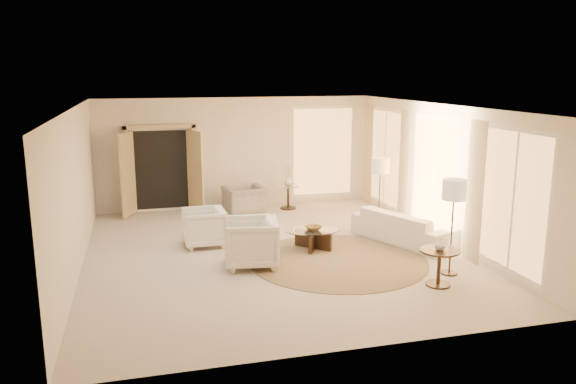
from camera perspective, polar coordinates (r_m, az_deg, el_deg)
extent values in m
cube|color=beige|center=(10.90, -1.50, -6.26)|extent=(7.00, 8.00, 0.02)
cube|color=white|center=(10.36, -1.59, 8.66)|extent=(7.00, 8.00, 0.02)
cube|color=beige|center=(14.41, -5.23, 3.99)|extent=(7.00, 0.04, 2.80)
cube|color=beige|center=(6.82, 6.26, -5.22)|extent=(7.00, 0.04, 2.80)
cube|color=beige|center=(10.33, -20.80, 0.01)|extent=(0.04, 8.00, 2.80)
cube|color=beige|center=(11.83, 15.20, 1.84)|extent=(0.04, 8.00, 2.80)
cube|color=tan|center=(14.16, -12.73, 2.29)|extent=(1.80, 0.12, 2.16)
cube|color=tan|center=(13.90, -15.97, 1.72)|extent=(0.35, 0.66, 2.00)
cube|color=tan|center=(13.95, -9.39, 2.07)|extent=(0.35, 0.66, 2.00)
cylinder|color=#4A3A26|center=(10.51, 5.12, -6.92)|extent=(4.25, 4.25, 0.01)
imported|color=white|center=(11.74, 11.74, -3.46)|extent=(1.68, 2.39, 0.65)
imported|color=white|center=(11.36, -8.55, -3.38)|extent=(0.77, 0.82, 0.83)
imported|color=white|center=(10.08, -3.79, -4.91)|extent=(1.00, 1.05, 0.95)
imported|color=#9B958E|center=(14.01, -4.42, -0.30)|extent=(1.06, 0.79, 0.84)
cube|color=black|center=(11.10, 2.57, -4.91)|extent=(0.61, 0.62, 0.35)
cube|color=black|center=(11.10, 2.57, -4.91)|extent=(0.41, 0.75, 0.35)
cylinder|color=white|center=(11.04, 2.58, -3.90)|extent=(1.22, 1.22, 0.02)
cylinder|color=black|center=(9.63, 14.98, -9.05)|extent=(0.40, 0.40, 0.03)
cylinder|color=black|center=(9.53, 15.07, -7.47)|extent=(0.06, 0.06, 0.57)
cylinder|color=black|center=(9.44, 15.17, -5.77)|extent=(0.64, 0.64, 0.03)
cylinder|color=#2E251B|center=(14.34, 0.02, -1.63)|extent=(0.41, 0.41, 0.03)
cylinder|color=#2E251B|center=(14.28, 0.02, -0.52)|extent=(0.06, 0.06, 0.58)
cylinder|color=white|center=(14.21, 0.02, 0.67)|extent=(0.53, 0.53, 0.03)
cylinder|color=#2E251B|center=(12.54, 9.16, -3.82)|extent=(0.27, 0.27, 0.03)
cylinder|color=#2E251B|center=(12.38, 9.26, -0.83)|extent=(0.03, 0.03, 1.37)
cylinder|color=beige|center=(12.23, 9.38, 2.66)|extent=(0.39, 0.39, 0.33)
cylinder|color=#2E251B|center=(10.19, 16.04, -7.91)|extent=(0.28, 0.28, 0.03)
cylinder|color=#2E251B|center=(9.99, 16.27, -4.18)|extent=(0.03, 0.03, 1.41)
cylinder|color=beige|center=(9.80, 16.54, 0.23)|extent=(0.40, 0.40, 0.34)
imported|color=brown|center=(11.02, 2.58, -3.66)|extent=(0.40, 0.40, 0.08)
imported|color=white|center=(9.41, 15.21, -5.16)|extent=(0.19, 0.19, 0.19)
imported|color=white|center=(14.19, 0.02, 1.17)|extent=(0.29, 0.29, 0.23)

